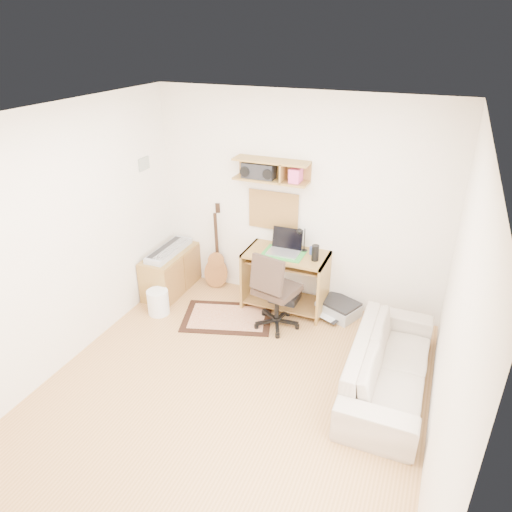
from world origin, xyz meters
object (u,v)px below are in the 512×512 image
at_px(task_chair, 277,289).
at_px(cabinet, 171,271).
at_px(desk, 285,281).
at_px(printer, 339,309).
at_px(sofa, 390,358).

xyz_separation_m(task_chair, cabinet, (-1.59, 0.26, -0.22)).
xyz_separation_m(desk, printer, (0.67, 0.08, -0.29)).
bearing_deg(cabinet, sofa, -15.70).
xyz_separation_m(desk, task_chair, (0.05, -0.43, 0.12)).
bearing_deg(task_chair, printer, 52.33).
height_order(desk, cabinet, desk).
height_order(task_chair, sofa, task_chair).
height_order(cabinet, sofa, sofa).
bearing_deg(task_chair, sofa, -9.52).
bearing_deg(desk, cabinet, -173.54).
relative_size(desk, task_chair, 1.01).
relative_size(task_chair, sofa, 0.55).
bearing_deg(printer, sofa, -31.56).
relative_size(task_chair, cabinet, 1.10).
distance_m(task_chair, sofa, 1.49).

